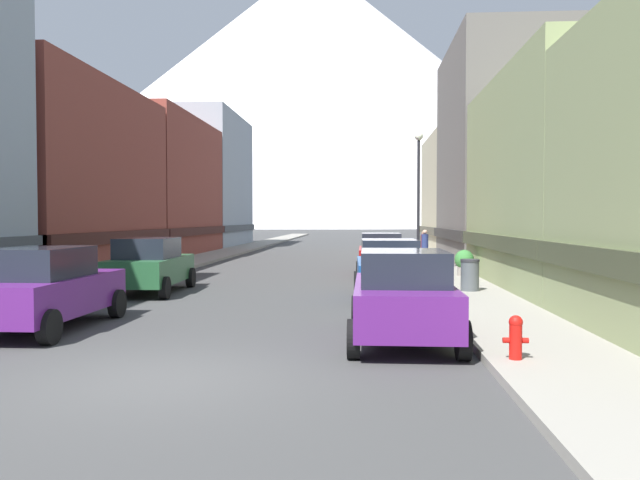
# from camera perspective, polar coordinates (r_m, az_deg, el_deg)

# --- Properties ---
(ground_plane) EXTENTS (400.00, 400.00, 0.00)m
(ground_plane) POSITION_cam_1_polar(r_m,az_deg,el_deg) (9.89, -14.34, -12.08)
(ground_plane) COLOR #3E3E3E
(sidewalk_left) EXTENTS (2.50, 100.00, 0.15)m
(sidewalk_left) POSITION_cam_1_polar(r_m,az_deg,el_deg) (45.14, -8.00, -1.02)
(sidewalk_left) COLOR gray
(sidewalk_left) RESTS_ON ground
(sidewalk_right) EXTENTS (2.50, 100.00, 0.15)m
(sidewalk_right) POSITION_cam_1_polar(r_m,az_deg,el_deg) (44.29, 8.03, -1.08)
(sidewalk_right) COLOR gray
(sidewalk_right) RESTS_ON ground
(storefront_left_1) EXTENTS (9.47, 12.90, 8.31)m
(storefront_left_1) POSITION_cam_1_polar(r_m,az_deg,el_deg) (30.83, -25.58, 4.76)
(storefront_left_1) COLOR brown
(storefront_left_1) RESTS_ON ground
(storefront_left_2) EXTENTS (8.52, 13.42, 8.86)m
(storefront_left_2) POSITION_cam_1_polar(r_m,az_deg,el_deg) (42.80, -16.18, 4.39)
(storefront_left_2) COLOR brown
(storefront_left_2) RESTS_ON ground
(storefront_left_3) EXTENTS (8.27, 12.93, 11.21)m
(storefront_left_3) POSITION_cam_1_polar(r_m,az_deg,el_deg) (55.55, -11.33, 5.04)
(storefront_left_3) COLOR #99A5B2
(storefront_left_3) RESTS_ON ground
(storefront_right_1) EXTENTS (6.79, 11.55, 7.23)m
(storefront_right_1) POSITION_cam_1_polar(r_m,az_deg,el_deg) (23.15, 23.43, 4.49)
(storefront_right_1) COLOR #8C9966
(storefront_right_1) RESTS_ON ground
(storefront_right_2) EXTENTS (7.42, 10.59, 11.33)m
(storefront_right_2) POSITION_cam_1_polar(r_m,az_deg,el_deg) (34.44, 17.48, 7.01)
(storefront_right_2) COLOR #66605B
(storefront_right_2) RESTS_ON ground
(storefront_right_3) EXTENTS (7.51, 9.90, 7.95)m
(storefront_right_3) POSITION_cam_1_polar(r_m,az_deg,el_deg) (44.36, 14.39, 3.74)
(storefront_right_3) COLOR beige
(storefront_right_3) RESTS_ON ground
(car_left_0) EXTENTS (2.06, 4.40, 1.78)m
(car_left_0) POSITION_cam_1_polar(r_m,az_deg,el_deg) (14.80, -23.66, -3.99)
(car_left_0) COLOR #591E72
(car_left_0) RESTS_ON ground
(car_left_1) EXTENTS (2.21, 4.47, 1.78)m
(car_left_1) POSITION_cam_1_polar(r_m,az_deg,el_deg) (20.97, -15.13, -2.20)
(car_left_1) COLOR #265933
(car_left_1) RESTS_ON ground
(car_right_0) EXTENTS (2.08, 4.41, 1.78)m
(car_right_0) POSITION_cam_1_polar(r_m,az_deg,el_deg) (12.37, 7.49, -4.98)
(car_right_0) COLOR #591E72
(car_right_0) RESTS_ON ground
(car_right_1) EXTENTS (2.13, 4.43, 1.78)m
(car_right_1) POSITION_cam_1_polar(r_m,az_deg,el_deg) (18.88, 6.23, -2.59)
(car_right_1) COLOR #19478C
(car_right_1) RESTS_ON ground
(car_right_2) EXTENTS (2.08, 4.41, 1.78)m
(car_right_2) POSITION_cam_1_polar(r_m,az_deg,el_deg) (27.01, 5.51, -1.23)
(car_right_2) COLOR #9E1111
(car_right_2) RESTS_ON ground
(fire_hydrant_near) EXTENTS (0.40, 0.22, 0.70)m
(fire_hydrant_near) POSITION_cam_1_polar(r_m,az_deg,el_deg) (10.60, 17.26, -8.27)
(fire_hydrant_near) COLOR red
(fire_hydrant_near) RESTS_ON sidewalk_right
(trash_bin_right) EXTENTS (0.59, 0.59, 0.98)m
(trash_bin_right) POSITION_cam_1_polar(r_m,az_deg,el_deg) (20.15, 13.38, -3.08)
(trash_bin_right) COLOR #4C5156
(trash_bin_right) RESTS_ON sidewalk_right
(potted_plant_0) EXTENTS (0.75, 0.75, 1.02)m
(potted_plant_0) POSITION_cam_1_polar(r_m,az_deg,el_deg) (25.35, 12.89, -1.91)
(potted_plant_0) COLOR gray
(potted_plant_0) RESTS_ON sidewalk_right
(pedestrian_0) EXTENTS (0.36, 0.36, 1.56)m
(pedestrian_0) POSITION_cam_1_polar(r_m,az_deg,el_deg) (33.83, 9.33, -0.67)
(pedestrian_0) COLOR brown
(pedestrian_0) RESTS_ON sidewalk_right
(pedestrian_1) EXTENTS (0.36, 0.36, 1.64)m
(pedestrian_1) POSITION_cam_1_polar(r_m,az_deg,el_deg) (33.39, 9.41, -0.63)
(pedestrian_1) COLOR maroon
(pedestrian_1) RESTS_ON sidewalk_right
(pedestrian_2) EXTENTS (0.36, 0.36, 1.67)m
(pedestrian_2) POSITION_cam_1_polar(r_m,az_deg,el_deg) (33.13, 9.45, -0.63)
(pedestrian_2) COLOR navy
(pedestrian_2) RESTS_ON sidewalk_right
(streetlamp_right) EXTENTS (0.36, 0.36, 5.86)m
(streetlamp_right) POSITION_cam_1_polar(r_m,az_deg,el_deg) (26.75, 8.89, 5.34)
(streetlamp_right) COLOR black
(streetlamp_right) RESTS_ON sidewalk_right
(mountain_backdrop) EXTENTS (257.14, 257.14, 112.16)m
(mountain_backdrop) POSITION_cam_1_polar(r_m,az_deg,el_deg) (275.25, -0.68, 13.18)
(mountain_backdrop) COLOR silver
(mountain_backdrop) RESTS_ON ground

